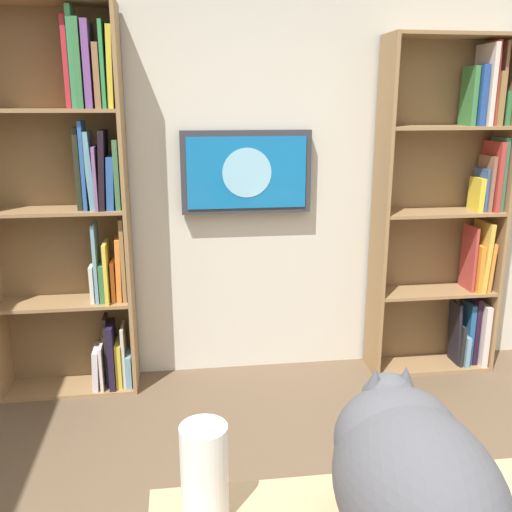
{
  "coord_description": "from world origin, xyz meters",
  "views": [
    {
      "loc": [
        0.45,
        1.26,
        1.71
      ],
      "look_at": [
        0.13,
        -1.12,
        1.06
      ],
      "focal_mm": 39.75,
      "sensor_mm": 36.0,
      "label": 1
    }
  ],
  "objects": [
    {
      "name": "wall_back",
      "position": [
        0.0,
        -2.23,
        1.35
      ],
      "size": [
        4.52,
        0.06,
        2.7
      ],
      "primitive_type": "cube",
      "color": "beige",
      "rests_on": "ground"
    },
    {
      "name": "bookshelf_left",
      "position": [
        -1.26,
        -2.06,
        1.04
      ],
      "size": [
        0.79,
        0.28,
        2.09
      ],
      "color": "#937047",
      "rests_on": "ground"
    },
    {
      "name": "bookshelf_right",
      "position": [
        1.04,
        -2.06,
        1.14
      ],
      "size": [
        0.8,
        0.28,
        2.23
      ],
      "color": "#937047",
      "rests_on": "ground"
    },
    {
      "name": "wall_mounted_tv",
      "position": [
        0.05,
        -2.15,
        1.3
      ],
      "size": [
        0.79,
        0.07,
        0.5
      ],
      "color": "#333338"
    },
    {
      "name": "cat",
      "position": [
        -0.01,
        0.27,
        0.95
      ],
      "size": [
        0.34,
        0.64,
        0.35
      ],
      "color": "#4C4C51",
      "rests_on": "desk"
    },
    {
      "name": "paper_towel_roll",
      "position": [
        0.42,
        0.13,
        0.9
      ],
      "size": [
        0.11,
        0.11,
        0.24
      ],
      "primitive_type": "cylinder",
      "color": "white",
      "rests_on": "desk"
    },
    {
      "name": "coffee_mug",
      "position": [
        -0.2,
        0.15,
        0.83
      ],
      "size": [
        0.08,
        0.08,
        0.1
      ],
      "primitive_type": "cylinder",
      "color": "#D84C3F",
      "rests_on": "desk"
    }
  ]
}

